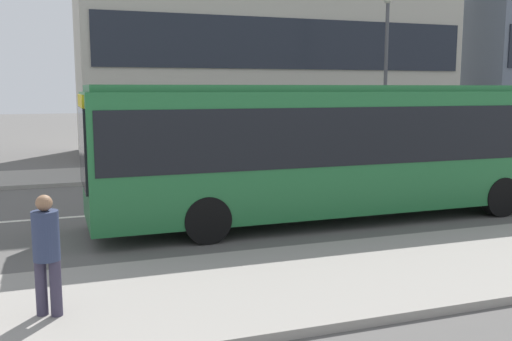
% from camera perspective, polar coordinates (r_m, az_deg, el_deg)
% --- Properties ---
extents(ground_plane, '(120.00, 120.00, 0.00)m').
position_cam_1_polar(ground_plane, '(15.09, -2.27, -3.52)').
color(ground_plane, '#595654').
extents(sidewalk_near, '(44.00, 3.50, 0.13)m').
position_cam_1_polar(sidewalk_near, '(9.49, 9.27, -10.35)').
color(sidewalk_near, gray).
rests_on(sidewalk_near, ground_plane).
extents(sidewalk_far, '(44.00, 3.50, 0.13)m').
position_cam_1_polar(sidewalk_far, '(21.04, -7.37, -0.06)').
color(sidewalk_far, gray).
rests_on(sidewalk_far, ground_plane).
extents(lane_centerline, '(41.80, 0.16, 0.01)m').
position_cam_1_polar(lane_centerline, '(15.09, -2.27, -3.51)').
color(lane_centerline, silver).
rests_on(lane_centerline, ground_plane).
extents(city_bus, '(11.82, 2.46, 3.14)m').
position_cam_1_polar(city_bus, '(13.53, 8.89, 2.78)').
color(city_bus, '#236B38').
rests_on(city_bus, ground_plane).
extents(parked_car_0, '(4.34, 1.82, 1.26)m').
position_cam_1_polar(parked_car_0, '(24.17, 23.11, 1.72)').
color(parked_car_0, '#4C5156').
rests_on(parked_car_0, ground_plane).
extents(pedestrian_near_stop, '(0.34, 0.34, 1.60)m').
position_cam_1_polar(pedestrian_near_stop, '(7.87, -20.22, -7.29)').
color(pedestrian_near_stop, '#383347').
rests_on(pedestrian_near_stop, sidewalk_near).
extents(street_lamp, '(0.36, 0.36, 6.54)m').
position_cam_1_polar(street_lamp, '(23.35, 12.88, 10.67)').
color(street_lamp, '#4C4C51').
rests_on(street_lamp, sidewalk_far).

